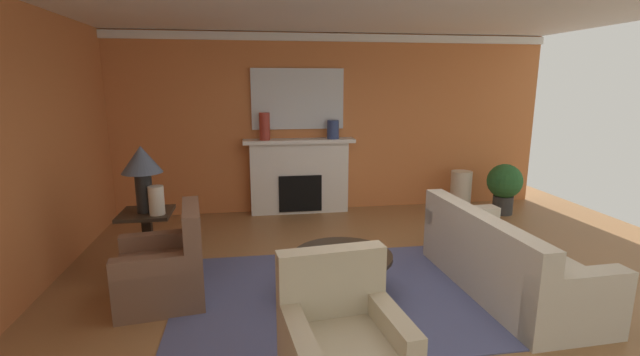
{
  "coord_description": "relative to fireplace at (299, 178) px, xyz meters",
  "views": [
    {
      "loc": [
        -1.25,
        -3.97,
        2.12
      ],
      "look_at": [
        -0.45,
        1.13,
        1.0
      ],
      "focal_mm": 24.64,
      "sensor_mm": 36.0,
      "label": 1
    }
  ],
  "objects": [
    {
      "name": "area_rug",
      "position": [
        0.1,
        -3.01,
        -0.58
      ],
      "size": [
        3.33,
        2.34,
        0.01
      ],
      "primitive_type": "cube",
      "color": "#4C517A",
      "rests_on": "ground_plane"
    },
    {
      "name": "vase_tall_corner",
      "position": [
        2.71,
        -0.3,
        -0.25
      ],
      "size": [
        0.35,
        0.35,
        0.67
      ],
      "primitive_type": "cylinder",
      "color": "beige",
      "rests_on": "ground_plane"
    },
    {
      "name": "crown_moulding",
      "position": [
        0.49,
        0.13,
        2.25
      ],
      "size": [
        7.48,
        0.08,
        0.12
      ],
      "primitive_type": "cube",
      "color": "white"
    },
    {
      "name": "mantel_mirror",
      "position": [
        -0.0,
        0.12,
        1.28
      ],
      "size": [
        1.5,
        0.04,
        0.97
      ],
      "primitive_type": "cube",
      "color": "silver"
    },
    {
      "name": "armchair_facing_fireplace",
      "position": [
        -0.18,
        -4.38,
        -0.28
      ],
      "size": [
        0.88,
        0.88,
        0.95
      ],
      "color": "#C1B293",
      "rests_on": "ground_plane"
    },
    {
      "name": "ground_plane",
      "position": [
        0.49,
        -3.07,
        -0.58
      ],
      "size": [
        8.94,
        8.94,
        0.0
      ],
      "primitive_type": "plane",
      "color": "olive"
    },
    {
      "name": "vase_mantel_left",
      "position": [
        -0.55,
        -0.05,
        0.87
      ],
      "size": [
        0.17,
        0.17,
        0.43
      ],
      "primitive_type": "cylinder",
      "color": "#9E3328",
      "rests_on": "fireplace"
    },
    {
      "name": "vase_mantel_right",
      "position": [
        0.55,
        -0.05,
        0.8
      ],
      "size": [
        0.19,
        0.19,
        0.3
      ],
      "primitive_type": "cylinder",
      "color": "navy",
      "rests_on": "fireplace"
    },
    {
      "name": "sofa",
      "position": [
        1.77,
        -3.15,
        -0.28
      ],
      "size": [
        0.98,
        2.13,
        0.85
      ],
      "color": "beige",
      "rests_on": "ground_plane"
    },
    {
      "name": "table_lamp",
      "position": [
        -1.96,
        -2.05,
        0.64
      ],
      "size": [
        0.44,
        0.44,
        0.75
      ],
      "color": "black",
      "rests_on": "side_table"
    },
    {
      "name": "wall_fireplace",
      "position": [
        0.49,
        0.21,
        0.87
      ],
      "size": [
        7.48,
        0.12,
        2.91
      ],
      "primitive_type": "cube",
      "color": "#CC723D",
      "rests_on": "ground_plane"
    },
    {
      "name": "armchair_near_window",
      "position": [
        -1.64,
        -2.83,
        -0.28
      ],
      "size": [
        0.9,
        0.9,
        0.95
      ],
      "color": "brown",
      "rests_on": "ground_plane"
    },
    {
      "name": "vase_on_side_table",
      "position": [
        -1.81,
        -2.17,
        0.28
      ],
      "size": [
        0.17,
        0.17,
        0.32
      ],
      "primitive_type": "cylinder",
      "color": "beige",
      "rests_on": "side_table"
    },
    {
      "name": "fireplace",
      "position": [
        0.0,
        0.0,
        0.0
      ],
      "size": [
        1.8,
        0.35,
        1.23
      ],
      "color": "white",
      "rests_on": "ground_plane"
    },
    {
      "name": "side_table",
      "position": [
        -1.96,
        -2.05,
        -0.18
      ],
      "size": [
        0.56,
        0.56,
        0.7
      ],
      "color": "#2D2319",
      "rests_on": "ground_plane"
    },
    {
      "name": "coffee_table",
      "position": [
        0.1,
        -3.01,
        -0.25
      ],
      "size": [
        1.0,
        1.0,
        0.45
      ],
      "color": "#2D2319",
      "rests_on": "ground_plane"
    },
    {
      "name": "book_red_cover",
      "position": [
        0.22,
        -3.02,
        -0.12
      ],
      "size": [
        0.2,
        0.16,
        0.03
      ],
      "primitive_type": "cube",
      "rotation": [
        0.0,
        0.0,
        -0.09
      ],
      "color": "navy",
      "rests_on": "coffee_table"
    },
    {
      "name": "potted_plant",
      "position": [
        3.31,
        -0.61,
        -0.09
      ],
      "size": [
        0.56,
        0.56,
        0.83
      ],
      "color": "#333333",
      "rests_on": "ground_plane"
    }
  ]
}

